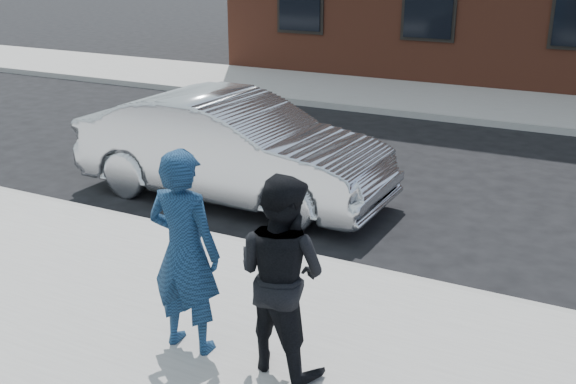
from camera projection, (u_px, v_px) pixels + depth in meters
The scene contains 8 objects.
ground at pixel (411, 373), 6.11m from camera, with size 100.00×100.00×0.00m, color black.
near_sidewalk at pixel (403, 381), 5.87m from camera, with size 50.00×3.50×0.15m, color gray.
near_curb at pixel (454, 292), 7.38m from camera, with size 50.00×0.10×0.15m, color #999691.
far_sidewalk at pixel (559, 112), 15.49m from camera, with size 50.00×3.50×0.15m, color gray.
far_curb at pixel (549, 129), 13.99m from camera, with size 50.00×0.10×0.15m, color #999691.
silver_sedan at pixel (232, 148), 10.11m from camera, with size 1.70×4.86×1.60m, color #B7BABF.
man_hoodie at pixel (185, 252), 5.94m from camera, with size 0.71×0.52×1.91m.
man_peacoat at pixel (282, 274), 5.68m from camera, with size 0.98×0.82×1.78m.
Camera 1 is at (1.36, -5.12, 3.63)m, focal length 42.00 mm.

